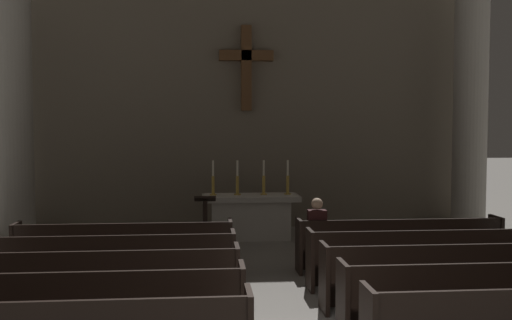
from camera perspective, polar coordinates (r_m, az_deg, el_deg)
name	(u,v)px	position (r m, az deg, el deg)	size (l,w,h in m)	color
pew_left_row_2	(86,308)	(7.09, -16.44, -13.86)	(3.65, 0.50, 0.95)	black
pew_left_row_3	(102,283)	(8.11, -14.91, -11.65)	(3.65, 0.50, 0.95)	black
pew_left_row_4	(115,264)	(9.14, -13.74, -9.93)	(3.65, 0.50, 0.95)	black
pew_left_row_5	(125,249)	(10.18, -12.82, -8.56)	(3.65, 0.50, 0.95)	black
pew_right_row_2	(488,298)	(7.75, 21.90, -12.47)	(3.65, 0.50, 0.95)	black
pew_right_row_3	(451,275)	(8.69, 18.63, -10.69)	(3.65, 0.50, 0.95)	black
pew_right_row_4	(422,258)	(9.66, 16.04, -9.24)	(3.65, 0.50, 0.95)	black
pew_right_row_5	(399,244)	(10.65, 13.94, -8.04)	(3.65, 0.50, 0.95)	black
column_left_third	(14,93)	(13.81, -22.77, 6.08)	(1.18, 1.18, 6.74)	#ADA89E
column_right_third	(471,96)	(14.56, 20.40, 5.97)	(1.18, 1.18, 6.74)	#ADA89E
altar	(251,216)	(13.22, -0.54, -5.50)	(2.20, 0.90, 1.01)	#BCB7AD
candlestick_outer_left	(213,184)	(13.09, -4.25, -2.35)	(0.16, 0.16, 0.79)	#B79338
candlestick_inner_left	(237,184)	(13.10, -1.85, -2.34)	(0.16, 0.16, 0.79)	#B79338
candlestick_inner_right	(264,183)	(13.15, 0.77, -2.32)	(0.16, 0.16, 0.79)	#B79338
candlestick_outer_right	(288,183)	(13.22, 3.14, -2.29)	(0.16, 0.16, 0.79)	#B79338
apse_with_cross	(245,84)	(14.73, -1.04, 7.53)	(11.66, 0.50, 7.28)	#706656
lectern	(205,224)	(11.99, -5.03, -6.34)	(0.44, 0.36, 1.15)	black
lone_worshipper	(316,233)	(10.26, 5.94, -7.17)	(0.32, 0.43, 1.32)	#26262B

